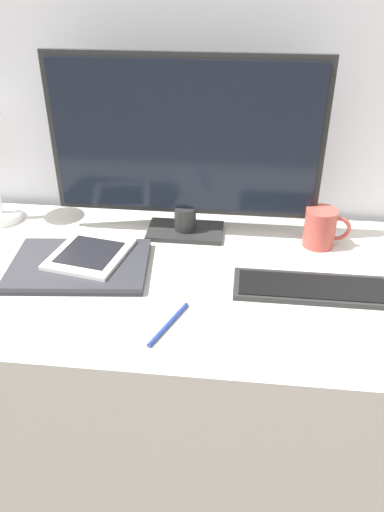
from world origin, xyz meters
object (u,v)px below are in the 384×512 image
pen (169,324)px  keyboard (312,288)px  coffee_mug (321,228)px  ereader (90,254)px  laptop (80,265)px  monitor (185,146)px

pen → keyboard: bearing=27.6°
pen → coffee_mug: bearing=47.4°
ereader → pen: ereader is taller
pen → laptop: bearing=142.5°
laptop → ereader: size_ratio=1.61×
laptop → coffee_mug: 0.57m
keyboard → coffee_mug: (0.03, 0.20, 0.04)m
coffee_mug → ereader: bearing=-165.0°
laptop → coffee_mug: size_ratio=2.91×
monitor → coffee_mug: bearing=-4.4°
keyboard → laptop: (-0.51, 0.03, 0.00)m
coffee_mug → pen: 0.47m
monitor → pen: (0.01, -0.37, -0.22)m
monitor → keyboard: bearing=-36.9°
laptop → ereader: (0.02, 0.03, 0.01)m
monitor → coffee_mug: (0.33, -0.03, -0.18)m
pen → ereader: bearing=136.2°
ereader → pen: size_ratio=1.50×
monitor → ereader: bearing=-140.0°
laptop → keyboard: bearing=-3.1°
ereader → coffee_mug: coffee_mug is taller
ereader → coffee_mug: 0.55m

